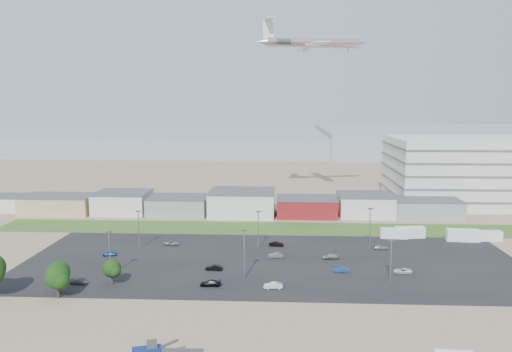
# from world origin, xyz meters

# --- Properties ---
(ground) EXTENTS (700.00, 700.00, 0.00)m
(ground) POSITION_xyz_m (0.00, 0.00, 0.00)
(ground) COLOR #816D52
(ground) RESTS_ON ground
(parking_lot) EXTENTS (120.00, 50.00, 0.01)m
(parking_lot) POSITION_xyz_m (5.00, 20.00, 0.01)
(parking_lot) COLOR black
(parking_lot) RESTS_ON ground
(grass_strip) EXTENTS (160.00, 16.00, 0.02)m
(grass_strip) POSITION_xyz_m (0.00, 52.00, 0.01)
(grass_strip) COLOR #305B22
(grass_strip) RESTS_ON ground
(hills_backdrop) EXTENTS (700.00, 200.00, 9.00)m
(hills_backdrop) POSITION_xyz_m (40.00, 315.00, 4.50)
(hills_backdrop) COLOR gray
(hills_backdrop) RESTS_ON ground
(building_row) EXTENTS (170.00, 20.00, 8.00)m
(building_row) POSITION_xyz_m (-17.00, 71.00, 4.00)
(building_row) COLOR silver
(building_row) RESTS_ON ground
(parking_garage) EXTENTS (80.00, 40.00, 25.00)m
(parking_garage) POSITION_xyz_m (90.00, 95.00, 12.50)
(parking_garage) COLOR silver
(parking_garage) RESTS_ON ground
(telehandler) EXTENTS (7.33, 4.20, 2.90)m
(telehandler) POSITION_xyz_m (-12.66, -27.83, 1.45)
(telehandler) COLOR navy
(telehandler) RESTS_ON ground
(box_trailer_a) EXTENTS (7.64, 2.77, 2.82)m
(box_trailer_a) POSITION_xyz_m (39.39, 42.65, 1.41)
(box_trailer_a) COLOR silver
(box_trailer_a) RESTS_ON ground
(box_trailer_b) EXTENTS (8.58, 3.71, 3.11)m
(box_trailer_b) POSITION_xyz_m (44.08, 43.43, 1.56)
(box_trailer_b) COLOR silver
(box_trailer_b) RESTS_ON ground
(box_trailer_c) EXTENTS (8.98, 3.42, 3.30)m
(box_trailer_c) POSITION_xyz_m (57.92, 40.61, 1.65)
(box_trailer_c) COLOR silver
(box_trailer_c) RESTS_ON ground
(box_trailer_d) EXTENTS (7.48, 2.58, 2.78)m
(box_trailer_d) POSITION_xyz_m (65.10, 41.34, 1.39)
(box_trailer_d) COLOR silver
(box_trailer_d) RESTS_ON ground
(tree_mid) EXTENTS (5.18, 5.18, 7.77)m
(tree_mid) POSITION_xyz_m (-36.55, -5.07, 3.89)
(tree_mid) COLOR black
(tree_mid) RESTS_ON ground
(tree_right) EXTENTS (4.95, 4.95, 7.43)m
(tree_right) POSITION_xyz_m (-37.63, -2.13, 3.72)
(tree_right) COLOR black
(tree_right) RESTS_ON ground
(tree_near) EXTENTS (4.09, 4.09, 6.13)m
(tree_near) POSITION_xyz_m (-28.40, 2.87, 3.07)
(tree_near) COLOR black
(tree_near) RESTS_ON ground
(lightpole_front_l) EXTENTS (1.21, 0.50, 10.25)m
(lightpole_front_l) POSITION_xyz_m (-30.46, 7.69, 5.12)
(lightpole_front_l) COLOR slate
(lightpole_front_l) RESTS_ON ground
(lightpole_front_m) EXTENTS (1.29, 0.54, 10.96)m
(lightpole_front_m) POSITION_xyz_m (-0.63, 7.74, 5.48)
(lightpole_front_m) COLOR slate
(lightpole_front_m) RESTS_ON ground
(lightpole_front_r) EXTENTS (1.11, 0.46, 9.46)m
(lightpole_front_r) POSITION_xyz_m (30.69, 6.59, 4.73)
(lightpole_front_r) COLOR slate
(lightpole_front_r) RESTS_ON ground
(lightpole_back_l) EXTENTS (1.21, 0.50, 10.30)m
(lightpole_back_l) POSITION_xyz_m (-29.92, 28.50, 5.15)
(lightpole_back_l) COLOR slate
(lightpole_back_l) RESTS_ON ground
(lightpole_back_m) EXTENTS (1.21, 0.50, 10.29)m
(lightpole_back_m) POSITION_xyz_m (1.45, 29.45, 5.14)
(lightpole_back_m) COLOR slate
(lightpole_back_m) RESTS_ON ground
(lightpole_back_r) EXTENTS (1.29, 0.54, 10.95)m
(lightpole_back_r) POSITION_xyz_m (30.60, 31.65, 5.48)
(lightpole_back_r) COLOR slate
(lightpole_back_r) RESTS_ON ground
(airliner) EXTENTS (47.80, 37.64, 12.54)m
(airliner) POSITION_xyz_m (18.74, 91.60, 59.80)
(airliner) COLOR silver
(parked_car_0) EXTENTS (4.20, 2.13, 1.14)m
(parked_car_0) POSITION_xyz_m (34.87, 12.92, 0.57)
(parked_car_0) COLOR silver
(parked_car_0) RESTS_ON ground
(parked_car_1) EXTENTS (3.47, 1.27, 1.14)m
(parked_car_1) POSITION_xyz_m (21.13, 12.85, 0.57)
(parked_car_1) COLOR navy
(parked_car_1) RESTS_ON ground
(parked_car_3) EXTENTS (4.44, 1.94, 1.27)m
(parked_car_3) POSITION_xyz_m (-7.43, 2.89, 0.63)
(parked_car_3) COLOR black
(parked_car_3) RESTS_ON ground
(parked_car_4) EXTENTS (4.02, 1.65, 1.29)m
(parked_car_4) POSITION_xyz_m (-8.00, 12.83, 0.65)
(parked_car_4) COLOR black
(parked_car_4) RESTS_ON ground
(parked_car_5) EXTENTS (3.53, 1.77, 1.15)m
(parked_car_5) POSITION_xyz_m (-35.74, 22.35, 0.58)
(parked_car_5) COLOR navy
(parked_car_5) RESTS_ON ground
(parked_car_7) EXTENTS (3.90, 1.68, 1.25)m
(parked_car_7) POSITION_xyz_m (6.14, 22.98, 0.63)
(parked_car_7) COLOR #595B5E
(parked_car_7) RESTS_ON ground
(parked_car_8) EXTENTS (3.62, 1.52, 1.22)m
(parked_car_8) POSITION_xyz_m (33.52, 31.17, 0.61)
(parked_car_8) COLOR #A5A5AA
(parked_car_8) RESTS_ON ground
(parked_car_9) EXTENTS (4.23, 2.36, 1.12)m
(parked_car_9) POSITION_xyz_m (-22.14, 32.61, 0.56)
(parked_car_9) COLOR #A5A5AA
(parked_car_9) RESTS_ON ground
(parked_car_10) EXTENTS (3.91, 1.94, 1.09)m
(parked_car_10) POSITION_xyz_m (-35.47, 2.64, 0.55)
(parked_car_10) COLOR #595B5E
(parked_car_10) RESTS_ON ground
(parked_car_11) EXTENTS (4.04, 1.77, 1.29)m
(parked_car_11) POSITION_xyz_m (6.11, 32.92, 0.65)
(parked_car_11) COLOR black
(parked_car_11) RESTS_ON ground
(parked_car_12) EXTENTS (4.48, 2.14, 1.26)m
(parked_car_12) POSITION_xyz_m (19.44, 22.61, 0.63)
(parked_car_12) COLOR #A5A5AA
(parked_car_12) RESTS_ON ground
(parked_car_13) EXTENTS (4.03, 1.65, 1.30)m
(parked_car_13) POSITION_xyz_m (5.77, 2.20, 0.65)
(parked_car_13) COLOR silver
(parked_car_13) RESTS_ON ground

